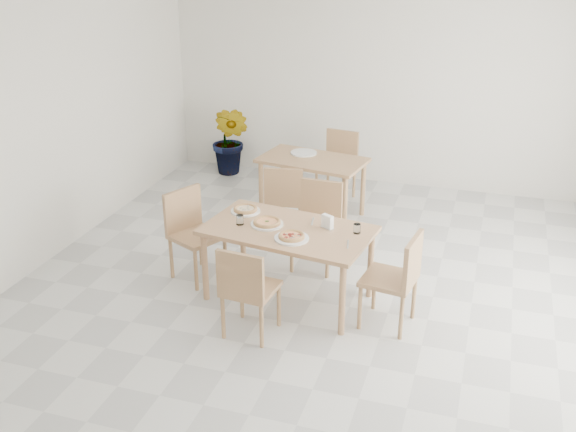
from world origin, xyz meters
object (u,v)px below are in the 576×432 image
(second_table, at_px, (312,167))
(chair_back_n, at_px, (339,160))
(tumbler_a, at_px, (240,220))
(tumbler_b, at_px, (357,229))
(napkin_holder, at_px, (327,222))
(potted_plant, at_px, (231,140))
(pizza_pepperoni, at_px, (292,236))
(plate_margherita, at_px, (267,224))
(plate_empty, at_px, (304,153))
(chair_west, at_px, (191,228))
(chair_east, at_px, (399,275))
(plate_mushroom, at_px, (245,211))
(pizza_mushroom, at_px, (245,209))
(chair_back_s, at_px, (285,196))
(chair_south, at_px, (246,286))
(chair_north, at_px, (318,218))
(pizza_margherita, at_px, (267,222))
(main_table, at_px, (288,236))
(plate_pepperoni, at_px, (292,238))

(second_table, bearing_deg, chair_back_n, 85.68)
(tumbler_a, bearing_deg, tumbler_b, 7.53)
(napkin_holder, height_order, potted_plant, potted_plant)
(pizza_pepperoni, relative_size, chair_back_n, 0.31)
(plate_margherita, relative_size, plate_empty, 0.95)
(chair_west, height_order, potted_plant, potted_plant)
(chair_west, bearing_deg, tumbler_b, -66.68)
(tumbler_b, bearing_deg, chair_east, -32.02)
(chair_east, xyz_separation_m, tumbler_a, (-1.56, 0.13, 0.27))
(plate_mushroom, relative_size, second_table, 0.21)
(pizza_mushroom, distance_m, potted_plant, 3.21)
(chair_back_s, xyz_separation_m, potted_plant, (-1.41, 1.82, -0.00))
(chair_south, height_order, chair_back_s, chair_back_s)
(pizza_mushroom, xyz_separation_m, napkin_holder, (0.88, -0.15, 0.04))
(pizza_mushroom, bearing_deg, tumbler_a, -78.80)
(chair_north, bearing_deg, chair_south, -96.07)
(chair_south, distance_m, chair_back_s, 2.12)
(chair_east, height_order, tumbler_a, chair_east)
(pizza_margherita, bearing_deg, tumbler_b, 5.39)
(chair_north, xyz_separation_m, chair_back_s, (-0.54, 0.54, -0.02))
(chair_back_s, xyz_separation_m, plate_empty, (-0.03, 0.87, 0.24))
(pizza_margherita, relative_size, pizza_mushroom, 1.18)
(main_table, height_order, chair_north, chair_north)
(potted_plant, bearing_deg, chair_north, -50.37)
(main_table, distance_m, chair_south, 0.79)
(tumbler_a, height_order, chair_back_s, chair_back_s)
(chair_south, relative_size, plate_empty, 2.69)
(plate_margherita, distance_m, second_table, 2.03)
(main_table, distance_m, chair_west, 1.11)
(chair_south, bearing_deg, pizza_mushroom, -63.75)
(plate_mushroom, height_order, tumbler_b, tumbler_b)
(chair_north, height_order, plate_empty, chair_north)
(pizza_pepperoni, height_order, chair_back_s, chair_back_s)
(chair_back_s, bearing_deg, plate_empty, -98.02)
(chair_west, bearing_deg, pizza_mushroom, -55.36)
(plate_margherita, relative_size, napkin_holder, 2.22)
(plate_mushroom, xyz_separation_m, plate_empty, (0.03, 1.96, 0.00))
(pizza_margherita, distance_m, plate_empty, 2.21)
(plate_empty, bearing_deg, chair_back_s, -87.94)
(chair_north, xyz_separation_m, napkin_holder, (0.28, -0.69, 0.28))
(plate_pepperoni, relative_size, tumbler_a, 3.34)
(main_table, bearing_deg, plate_margherita, -176.28)
(pizza_pepperoni, bearing_deg, chair_east, 1.69)
(chair_back_n, bearing_deg, chair_back_s, -93.06)
(plate_empty, bearing_deg, plate_margherita, -82.76)
(pizza_pepperoni, distance_m, chair_back_n, 2.96)
(second_table, height_order, plate_empty, plate_empty)
(tumbler_a, distance_m, plate_empty, 2.26)
(plate_mushroom, xyz_separation_m, pizza_mushroom, (0.00, 0.00, 0.02))
(plate_mushroom, relative_size, tumbler_a, 3.08)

